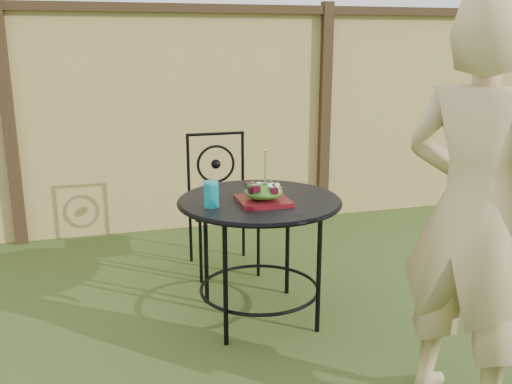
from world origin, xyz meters
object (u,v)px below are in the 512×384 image
at_px(patio_table, 259,222).
at_px(patio_chair, 221,199).
at_px(salad_plate, 263,201).
at_px(diner, 474,216).

height_order(patio_table, patio_chair, patio_chair).
bearing_deg(salad_plate, patio_chair, 92.02).
height_order(patio_table, salad_plate, salad_plate).
bearing_deg(diner, patio_chair, -7.92).
bearing_deg(salad_plate, patio_table, 86.61).
xyz_separation_m(diner, salad_plate, (-0.62, 0.95, -0.15)).
distance_m(patio_table, patio_chair, 0.84).
height_order(patio_chair, salad_plate, patio_chair).
distance_m(diner, salad_plate, 1.15).
relative_size(diner, salad_plate, 6.53).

